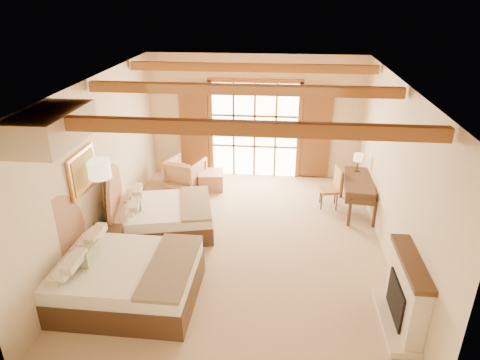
# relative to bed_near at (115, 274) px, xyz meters

# --- Properties ---
(floor) EXTENTS (7.00, 7.00, 0.00)m
(floor) POSITION_rel_bed_near_xyz_m (1.89, 1.83, -0.45)
(floor) COLOR tan
(floor) RESTS_ON ground
(wall_back) EXTENTS (5.50, 0.00, 5.50)m
(wall_back) POSITION_rel_bed_near_xyz_m (1.89, 5.33, 1.15)
(wall_back) COLOR beige
(wall_back) RESTS_ON ground
(wall_left) EXTENTS (0.00, 7.00, 7.00)m
(wall_left) POSITION_rel_bed_near_xyz_m (-0.86, 1.83, 1.15)
(wall_left) COLOR beige
(wall_left) RESTS_ON ground
(wall_right) EXTENTS (0.00, 7.00, 7.00)m
(wall_right) POSITION_rel_bed_near_xyz_m (4.64, 1.83, 1.15)
(wall_right) COLOR beige
(wall_right) RESTS_ON ground
(ceiling) EXTENTS (7.00, 7.00, 0.00)m
(ceiling) POSITION_rel_bed_near_xyz_m (1.89, 1.83, 2.75)
(ceiling) COLOR #B16635
(ceiling) RESTS_ON ground
(ceiling_beams) EXTENTS (5.39, 4.60, 0.18)m
(ceiling_beams) POSITION_rel_bed_near_xyz_m (1.89, 1.83, 2.63)
(ceiling_beams) COLOR #955629
(ceiling_beams) RESTS_ON ceiling
(french_doors) EXTENTS (3.95, 0.08, 2.60)m
(french_doors) POSITION_rel_bed_near_xyz_m (1.89, 5.27, 0.80)
(french_doors) COLOR white
(french_doors) RESTS_ON ground
(fireplace) EXTENTS (0.46, 1.40, 1.16)m
(fireplace) POSITION_rel_bed_near_xyz_m (4.49, -0.17, 0.06)
(fireplace) COLOR beige
(fireplace) RESTS_ON ground
(painting) EXTENTS (0.06, 0.95, 0.75)m
(painting) POSITION_rel_bed_near_xyz_m (-0.82, 1.08, 1.30)
(painting) COLOR #ECA251
(painting) RESTS_ON wall_left
(canopy_valance) EXTENTS (0.70, 1.40, 0.45)m
(canopy_valance) POSITION_rel_bed_near_xyz_m (-0.51, -0.17, 2.50)
(canopy_valance) COLOR beige
(canopy_valance) RESTS_ON ceiling
(bed_near) EXTENTS (2.29, 1.79, 1.50)m
(bed_near) POSITION_rel_bed_near_xyz_m (0.00, 0.00, 0.00)
(bed_near) COLOR #45261C
(bed_near) RESTS_ON floor
(bed_far) EXTENTS (2.29, 1.90, 1.30)m
(bed_far) POSITION_rel_bed_near_xyz_m (0.07, 2.15, -0.06)
(bed_far) COLOR #45261C
(bed_far) RESTS_ON floor
(nightstand) EXTENTS (0.59, 0.59, 0.65)m
(nightstand) POSITION_rel_bed_near_xyz_m (-0.54, 0.98, -0.13)
(nightstand) COLOR #45261C
(nightstand) RESTS_ON floor
(floor_lamp) EXTENTS (0.40, 0.40, 1.89)m
(floor_lamp) POSITION_rel_bed_near_xyz_m (-0.61, 1.29, 1.15)
(floor_lamp) COLOR #3B2D18
(floor_lamp) RESTS_ON floor
(armchair) EXTENTS (1.05, 1.07, 0.78)m
(armchair) POSITION_rel_bed_near_xyz_m (0.22, 4.31, -0.06)
(armchair) COLOR tan
(armchair) RESTS_ON floor
(ottoman) EXTENTS (0.67, 0.67, 0.44)m
(ottoman) POSITION_rel_bed_near_xyz_m (0.87, 4.31, -0.24)
(ottoman) COLOR #A06B4D
(ottoman) RESTS_ON floor
(desk) EXTENTS (0.79, 1.53, 0.80)m
(desk) POSITION_rel_bed_near_xyz_m (4.35, 3.43, -0.03)
(desk) COLOR #45261C
(desk) RESTS_ON floor
(desk_chair) EXTENTS (0.52, 0.51, 0.97)m
(desk_chair) POSITION_rel_bed_near_xyz_m (3.76, 3.59, -0.15)
(desk_chair) COLOR #A0603C
(desk_chair) RESTS_ON floor
(desk_lamp) EXTENTS (0.21, 0.21, 0.42)m
(desk_lamp) POSITION_rel_bed_near_xyz_m (4.36, 3.90, 0.66)
(desk_lamp) COLOR #3B2D18
(desk_lamp) RESTS_ON desk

